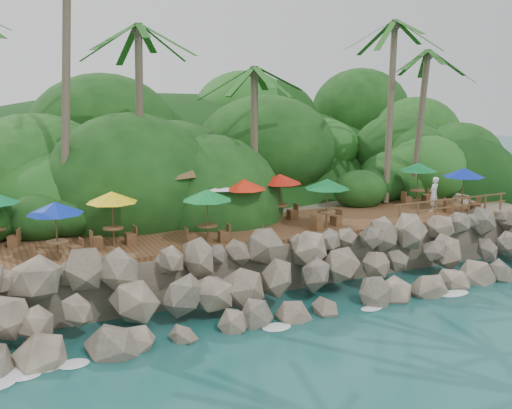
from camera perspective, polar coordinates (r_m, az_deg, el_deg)
name	(u,v)px	position (r m, az deg, el deg)	size (l,w,h in m)	color
ground	(323,318)	(24.31, 6.28, -10.43)	(140.00, 140.00, 0.00)	#19514F
land_base	(185,213)	(37.93, -6.60, -0.79)	(32.00, 25.20, 2.10)	gray
jungle_hill	(151,207)	(45.15, -9.73, -0.27)	(44.80, 28.00, 15.40)	#143811
seawall	(298,275)	(25.53, 3.94, -6.56)	(29.00, 4.00, 2.30)	gray
terrace	(256,230)	(28.65, 0.00, -2.35)	(26.00, 5.00, 0.20)	brown
jungle_foliage	(191,233)	(37.25, -6.05, -2.66)	(44.00, 16.00, 12.00)	#143811
foam_line	(319,315)	(24.54, 5.90, -10.14)	(25.20, 0.80, 0.06)	white
palms	(225,25)	(30.24, -2.94, 16.35)	(29.72, 7.33, 12.94)	brown
palapa	(161,149)	(29.92, -8.79, 5.09)	(5.26, 5.26, 4.60)	brown
dining_clusters	(247,189)	(27.85, -0.85, 1.46)	(24.46, 5.32, 2.30)	brown
railing	(453,206)	(32.12, 17.79, -0.11)	(7.20, 0.10, 1.00)	brown
waiter	(434,194)	(33.39, 16.20, 0.93)	(0.66, 0.43, 1.81)	silver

